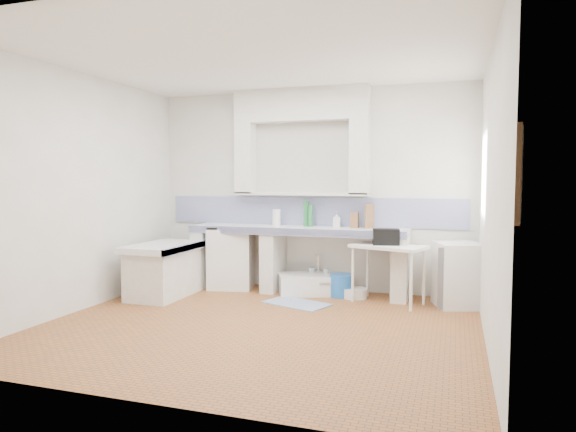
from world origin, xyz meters
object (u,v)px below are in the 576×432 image
(stove, at_px, (232,258))
(fridge, at_px, (458,275))
(side_table, at_px, (388,274))
(sink, at_px, (315,285))

(stove, bearing_deg, fridge, -15.61)
(stove, relative_size, fridge, 1.09)
(stove, relative_size, side_table, 0.97)
(sink, bearing_deg, fridge, -29.26)
(stove, xyz_separation_m, fridge, (3.08, -0.18, -0.04))
(fridge, bearing_deg, side_table, 167.65)
(stove, distance_m, side_table, 2.27)
(side_table, xyz_separation_m, fridge, (0.83, 0.09, 0.02))
(stove, height_order, side_table, stove)
(stove, bearing_deg, sink, -12.69)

